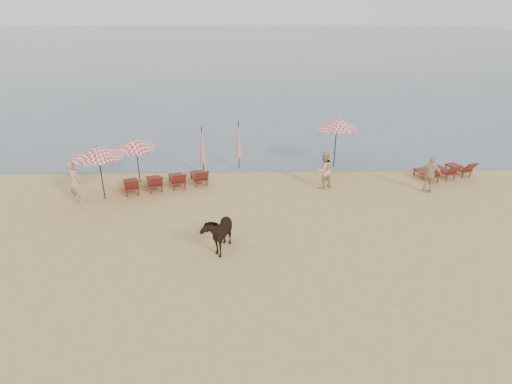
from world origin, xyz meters
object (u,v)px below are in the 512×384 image
umbrella_open_left_a (98,152)px  umbrella_open_left_b (136,144)px  cow (218,231)px  beachgoer_left (75,182)px  lounger_cluster_right (446,170)px  umbrella_closed_left (202,146)px  lounger_cluster_left (166,180)px  beachgoer_right_b (430,175)px  umbrella_open_right (337,123)px  umbrella_closed_right (239,140)px  beachgoer_right_a (324,170)px

umbrella_open_left_a → umbrella_open_left_b: size_ratio=1.09×
cow → beachgoer_left: bearing=162.8°
lounger_cluster_right → cow: bearing=-168.8°
umbrella_closed_left → cow: 7.45m
umbrella_closed_left → beachgoer_left: umbrella_closed_left is taller
lounger_cluster_left → umbrella_closed_left: bearing=29.7°
umbrella_open_left_b → umbrella_closed_left: size_ratio=0.91×
umbrella_open_left_a → beachgoer_right_b: bearing=-16.9°
cow → beachgoer_left: beachgoer_left is taller
lounger_cluster_right → umbrella_closed_left: 12.46m
lounger_cluster_left → cow: 6.22m
cow → lounger_cluster_left: bearing=131.9°
umbrella_closed_left → beachgoer_right_b: bearing=-13.0°
lounger_cluster_left → umbrella_open_right: (8.60, 2.71, 2.01)m
lounger_cluster_left → umbrella_open_left_a: size_ratio=1.67×
umbrella_closed_right → beachgoer_left: bearing=-150.8°
umbrella_closed_left → beachgoer_left: bearing=-149.4°
umbrella_closed_left → beachgoer_right_b: 11.10m
lounger_cluster_right → beachgoer_right_b: size_ratio=1.72×
lounger_cluster_right → umbrella_open_right: (-5.40, 1.67, 2.03)m
umbrella_open_left_a → lounger_cluster_left: bearing=4.4°
umbrella_closed_right → beachgoer_left: size_ratio=1.32×
cow → beachgoer_right_b: 10.72m
umbrella_open_left_b → umbrella_open_right: (10.07, 1.93, 0.43)m
lounger_cluster_right → umbrella_closed_right: 10.73m
beachgoer_left → umbrella_closed_right: bearing=-125.2°
umbrella_open_right → umbrella_open_left_b: bearing=-145.2°
umbrella_open_right → beachgoer_left: size_ratio=1.38×
lounger_cluster_left → umbrella_closed_right: (3.46, 2.62, 1.17)m
umbrella_closed_left → umbrella_closed_right: (1.84, 0.85, 0.03)m
umbrella_open_left_a → lounger_cluster_right: bearing=-11.0°
umbrella_open_right → umbrella_open_left_a: bearing=-137.3°
umbrella_open_left_b → beachgoer_right_b: umbrella_open_left_b is taller
umbrella_open_right → umbrella_closed_left: (-6.99, -0.94, -0.87)m
umbrella_open_right → beachgoer_right_a: umbrella_open_right is taller
lounger_cluster_right → beachgoer_left: (-17.76, -2.45, 0.58)m
beachgoer_right_b → umbrella_open_right: bearing=-20.2°
umbrella_open_right → beachgoer_right_b: bearing=-18.1°
umbrella_open_left_b → lounger_cluster_right: bearing=-8.6°
umbrella_open_left_b → cow: 7.73m
lounger_cluster_left → umbrella_open_left_a: (-2.64, -1.11, 1.84)m
beachgoer_left → umbrella_open_left_b: bearing=-110.8°
umbrella_open_left_a → umbrella_closed_right: bearing=13.1°
lounger_cluster_right → beachgoer_left: size_ratio=1.55×
lounger_cluster_right → umbrella_open_left_a: bearing=168.1°
umbrella_open_right → lounger_cluster_left: bearing=-138.6°
cow → beachgoer_right_a: (4.70, 5.45, 0.20)m
cow → beachgoer_right_a: bearing=64.0°
lounger_cluster_left → umbrella_closed_right: bearing=19.3°
lounger_cluster_right → umbrella_open_left_b: 15.55m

